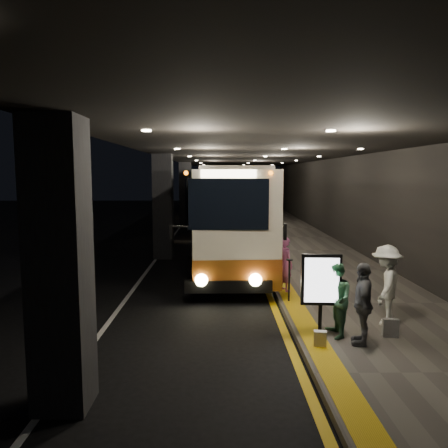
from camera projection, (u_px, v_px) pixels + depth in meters
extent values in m
plane|color=black|center=(193.00, 280.00, 14.71)|extent=(90.00, 90.00, 0.00)
cube|color=silver|center=(160.00, 253.00, 19.66)|extent=(0.12, 50.00, 0.01)
cube|color=gold|center=(252.00, 253.00, 19.70)|extent=(0.18, 50.00, 0.01)
cube|color=#514C44|center=(305.00, 252.00, 19.72)|extent=(4.50, 50.00, 0.15)
cube|color=gold|center=(263.00, 250.00, 19.69)|extent=(0.50, 50.00, 0.01)
cube|color=black|center=(357.00, 187.00, 19.41)|extent=(0.10, 50.00, 6.00)
cube|color=black|center=(60.00, 266.00, 6.50)|extent=(0.80, 0.80, 4.40)
cube|color=black|center=(163.00, 207.00, 18.42)|extent=(0.80, 0.80, 4.40)
cube|color=black|center=(185.00, 194.00, 30.34)|extent=(0.80, 0.80, 4.40)
cube|color=black|center=(256.00, 150.00, 19.18)|extent=(9.00, 50.00, 0.40)
cube|color=beige|center=(225.00, 212.00, 17.42)|extent=(2.92, 11.74, 3.30)
cube|color=#956115|center=(225.00, 242.00, 17.55)|extent=(2.94, 11.76, 0.87)
cube|color=black|center=(228.00, 204.00, 11.52)|extent=(2.14, 0.15, 1.36)
cube|color=black|center=(228.00, 286.00, 11.85)|extent=(2.39, 0.35, 0.34)
cylinder|color=black|center=(193.00, 271.00, 13.92)|extent=(0.27, 0.97, 0.97)
cylinder|color=black|center=(261.00, 271.00, 13.94)|extent=(0.27, 0.97, 0.97)
cylinder|color=black|center=(202.00, 237.00, 21.44)|extent=(0.27, 0.97, 0.97)
cylinder|color=black|center=(247.00, 237.00, 21.46)|extent=(0.27, 0.97, 0.97)
sphere|color=#FFEAA5|center=(201.00, 280.00, 11.73)|extent=(0.35, 0.35, 0.35)
sphere|color=#FFEAA5|center=(255.00, 280.00, 11.75)|extent=(0.35, 0.35, 0.35)
cube|color=#FFF2BF|center=(229.00, 174.00, 11.41)|extent=(1.46, 0.11, 0.21)
cube|color=beige|center=(221.00, 196.00, 29.61)|extent=(2.57, 12.07, 3.41)
cube|color=#956115|center=(221.00, 214.00, 29.76)|extent=(2.59, 12.09, 0.90)
cube|color=black|center=(221.00, 187.00, 23.51)|extent=(2.21, 0.07, 1.41)
cube|color=black|center=(221.00, 229.00, 23.85)|extent=(2.46, 0.26, 0.35)
cylinder|color=black|center=(202.00, 226.00, 25.99)|extent=(0.28, 1.00, 1.00)
cylinder|color=black|center=(240.00, 226.00, 26.02)|extent=(0.28, 1.00, 1.00)
cylinder|color=black|center=(206.00, 214.00, 33.78)|extent=(0.28, 1.00, 1.00)
cylinder|color=black|center=(235.00, 214.00, 33.80)|extent=(0.28, 1.00, 1.00)
cube|color=beige|center=(220.00, 188.00, 44.98)|extent=(2.74, 12.36, 3.49)
cube|color=#956115|center=(220.00, 200.00, 45.13)|extent=(2.76, 12.38, 0.92)
cube|color=black|center=(220.00, 181.00, 38.74)|extent=(2.26, 0.09, 1.44)
cube|color=black|center=(220.00, 208.00, 39.09)|extent=(2.52, 0.29, 0.36)
cylinder|color=black|center=(208.00, 207.00, 41.28)|extent=(0.29, 1.03, 1.03)
cylinder|color=black|center=(233.00, 207.00, 41.30)|extent=(0.29, 1.03, 1.03)
cylinder|color=black|center=(210.00, 201.00, 49.24)|extent=(0.29, 1.03, 1.03)
cylinder|color=black|center=(231.00, 201.00, 49.26)|extent=(0.29, 1.03, 1.03)
imported|color=#D563A8|center=(285.00, 264.00, 12.73)|extent=(0.59, 0.69, 1.61)
imported|color=#3D6E4E|center=(335.00, 299.00, 9.12)|extent=(0.53, 0.81, 1.61)
imported|color=silver|center=(386.00, 285.00, 9.92)|extent=(1.05, 1.29, 1.82)
imported|color=#56575C|center=(363.00, 304.00, 8.72)|extent=(0.73, 1.07, 1.67)
cube|color=black|center=(390.00, 328.00, 9.17)|extent=(0.33, 0.18, 0.39)
cube|color=silver|center=(320.00, 339.00, 8.68)|extent=(0.27, 0.19, 0.31)
cylinder|color=black|center=(320.00, 321.00, 9.19)|extent=(0.08, 0.08, 0.69)
cube|color=black|center=(321.00, 280.00, 9.09)|extent=(0.84, 0.15, 1.08)
cube|color=white|center=(322.00, 280.00, 9.03)|extent=(0.71, 0.06, 0.93)
cylinder|color=black|center=(289.00, 281.00, 11.70)|extent=(0.05, 0.05, 1.14)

